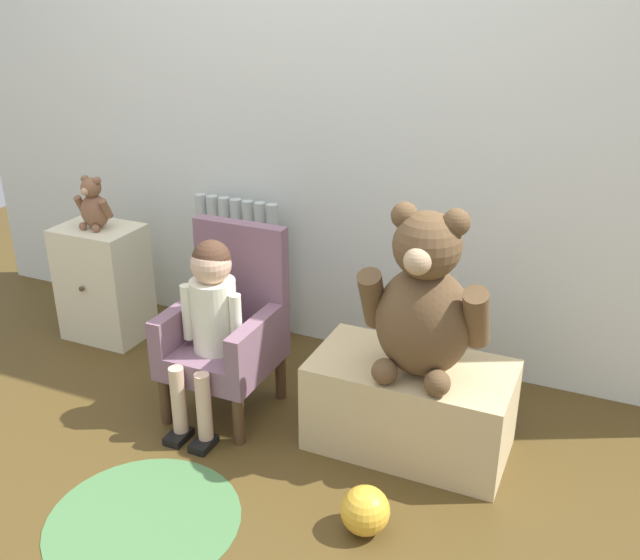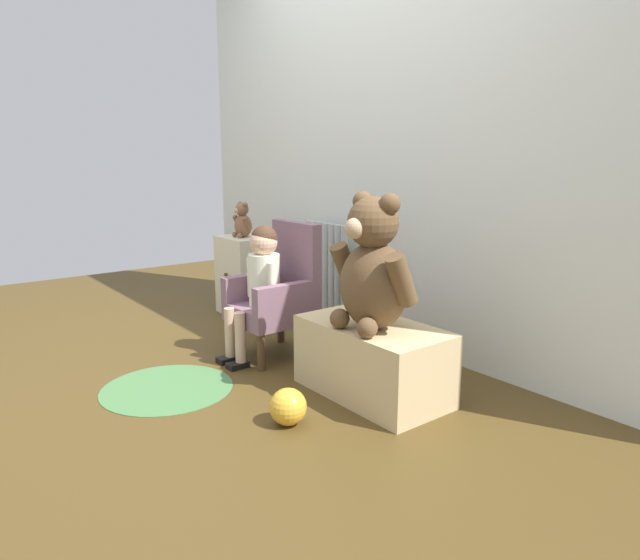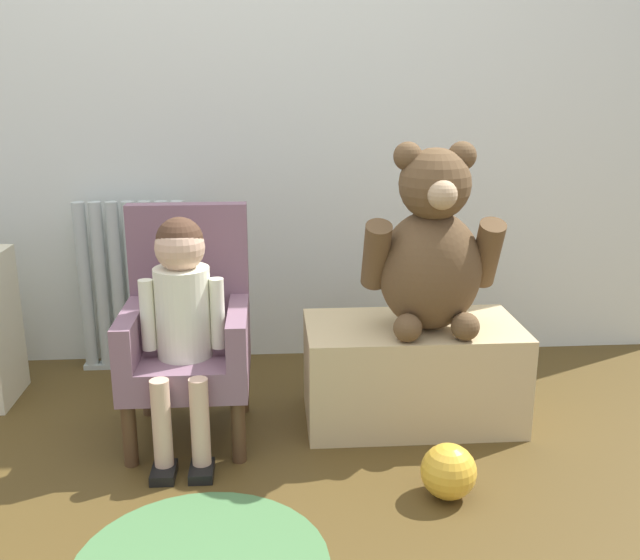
# 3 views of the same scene
# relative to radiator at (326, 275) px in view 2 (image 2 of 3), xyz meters

# --- Properties ---
(ground_plane) EXTENTS (6.00, 6.00, 0.00)m
(ground_plane) POSITION_rel_radiator_xyz_m (0.36, -1.08, -0.34)
(ground_plane) COLOR #4D3A19
(back_wall) EXTENTS (3.80, 0.05, 2.40)m
(back_wall) POSITION_rel_radiator_xyz_m (0.36, 0.12, 0.86)
(back_wall) COLOR silver
(back_wall) RESTS_ON ground_plane
(radiator) EXTENTS (0.43, 0.05, 0.68)m
(radiator) POSITION_rel_radiator_xyz_m (0.00, 0.00, 0.00)
(radiator) COLOR #B5C1BE
(radiator) RESTS_ON ground_plane
(small_dresser) EXTENTS (0.37, 0.30, 0.55)m
(small_dresser) POSITION_rel_radiator_xyz_m (-0.58, -0.27, -0.06)
(small_dresser) COLOR beige
(small_dresser) RESTS_ON ground_plane
(child_armchair) EXTENTS (0.39, 0.40, 0.74)m
(child_armchair) POSITION_rel_radiator_xyz_m (0.27, -0.55, 0.01)
(child_armchair) COLOR slate
(child_armchair) RESTS_ON ground_plane
(child_figure) EXTENTS (0.25, 0.35, 0.73)m
(child_figure) POSITION_rel_radiator_xyz_m (0.27, -0.66, 0.14)
(child_figure) COLOR #EBEACD
(child_figure) RESTS_ON ground_plane
(low_bench) EXTENTS (0.71, 0.39, 0.34)m
(low_bench) POSITION_rel_radiator_xyz_m (1.01, -0.52, -0.17)
(low_bench) COLOR #CEB581
(low_bench) RESTS_ON ground_plane
(large_teddy_bear) EXTENTS (0.44, 0.31, 0.60)m
(large_teddy_bear) POSITION_rel_radiator_xyz_m (1.05, -0.57, 0.27)
(large_teddy_bear) COLOR brown
(large_teddy_bear) RESTS_ON low_bench
(small_teddy_bear) EXTENTS (0.18, 0.12, 0.24)m
(small_teddy_bear) POSITION_rel_radiator_xyz_m (-0.57, -0.28, 0.32)
(small_teddy_bear) COLOR brown
(small_teddy_bear) RESTS_ON small_dresser
(floor_rug) EXTENTS (0.62, 0.62, 0.01)m
(floor_rug) POSITION_rel_radiator_xyz_m (0.36, -1.25, -0.33)
(floor_rug) COLOR #477643
(floor_rug) RESTS_ON ground_plane
(toy_ball) EXTENTS (0.16, 0.16, 0.16)m
(toy_ball) POSITION_rel_radiator_xyz_m (1.02, -1.01, -0.26)
(toy_ball) COLOR gold
(toy_ball) RESTS_ON ground_plane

